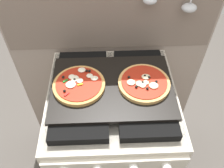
% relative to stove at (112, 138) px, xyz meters
% --- Properties ---
extents(kitchen_backsplash, '(1.10, 0.09, 1.55)m').
position_rel_stove_xyz_m(kitchen_backsplash, '(0.00, 0.34, 0.34)').
color(kitchen_backsplash, gray).
rests_on(kitchen_backsplash, ground_plane).
extents(stove, '(0.60, 0.64, 0.90)m').
position_rel_stove_xyz_m(stove, '(0.00, 0.00, 0.00)').
color(stove, beige).
rests_on(stove, ground_plane).
extents(baking_tray, '(0.54, 0.38, 0.02)m').
position_rel_stove_xyz_m(baking_tray, '(0.00, 0.00, 0.46)').
color(baking_tray, black).
rests_on(baking_tray, stove).
extents(pizza_left, '(0.23, 0.23, 0.03)m').
position_rel_stove_xyz_m(pizza_left, '(-0.15, 0.01, 0.48)').
color(pizza_left, tan).
rests_on(pizza_left, baking_tray).
extents(pizza_right, '(0.23, 0.23, 0.03)m').
position_rel_stove_xyz_m(pizza_right, '(0.14, -0.00, 0.48)').
color(pizza_right, tan).
rests_on(pizza_right, baking_tray).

